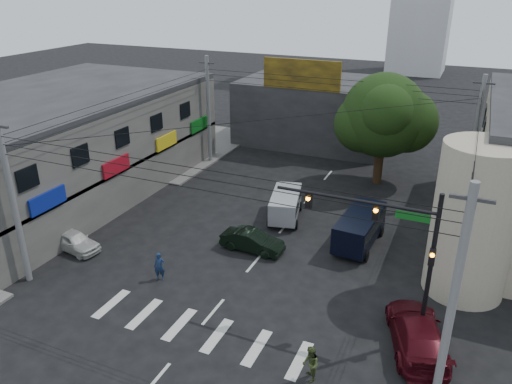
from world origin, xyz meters
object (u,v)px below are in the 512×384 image
Objects in this scene: utility_pole_far_left at (209,111)px; dark_sedan at (252,241)px; traffic_gantry at (393,238)px; silver_minivan at (285,206)px; utility_pole_near_right at (453,303)px; pedestrian_olive at (310,364)px; white_compact at (74,241)px; navy_van at (359,230)px; traffic_officer at (160,267)px; street_tree at (383,116)px; utility_pole_near_left at (13,202)px; maroon_sedan at (417,333)px; utility_pole_far_right at (474,141)px.

dark_sedan is (9.80, -12.75, -3.97)m from utility_pole_far_left.
traffic_gantry is 1.60× the size of silver_minivan.
pedestrian_olive is (-4.78, -0.85, -3.80)m from utility_pole_near_right.
white_compact is 0.83× the size of silver_minivan.
navy_van is at bearing -119.82° from silver_minivan.
utility_pole_near_right is 2.04× the size of silver_minivan.
traffic_officer is at bearing -87.00° from white_compact.
pedestrian_olive is (0.77, -11.89, -0.22)m from navy_van.
utility_pole_near_left reaches higher than street_tree.
dark_sedan is at bearing 145.32° from utility_pole_near_right.
silver_minivan is at bearing -62.23° from maroon_sedan.
utility_pole_near_right reaches higher than silver_minivan.
maroon_sedan is 3.62× the size of pedestrian_olive.
dark_sedan is 0.86× the size of silver_minivan.
utility_pole_near_right is 17.08m from silver_minivan.
navy_van is at bearing -58.21° from dark_sedan.
traffic_officer is (-3.28, -4.88, 0.17)m from dark_sedan.
utility_pole_near_left reaches higher than traffic_gantry.
utility_pole_far_right reaches higher than pedestrian_olive.
utility_pole_near_right is 12.87m from navy_van.
utility_pole_near_right and utility_pole_far_right have the same top height.
utility_pole_far_right is at bearing 81.06° from traffic_gantry.
pedestrian_olive is at bearing -3.01° from utility_pole_near_left.
navy_van is at bearing 35.54° from utility_pole_near_left.
utility_pole_far_left is at bearing -169.94° from pedestrian_olive.
traffic_officer is at bearing 135.97° from navy_van.
utility_pole_near_right reaches higher than traffic_gantry.
maroon_sedan is at bearing -114.15° from dark_sedan.
dark_sedan is (-11.20, 7.75, -3.97)m from utility_pole_near_right.
dark_sedan is (-4.70, -13.75, -4.84)m from street_tree.
utility_pole_far_right is 13.99m from silver_minivan.
utility_pole_far_left is 2.46× the size of white_compact.
utility_pole_far_right is 27.31m from white_compact.
traffic_officer is at bearing 23.77° from utility_pole_near_left.
utility_pole_far_left is 1.60× the size of maroon_sedan.
silver_minivan is at bearing -116.47° from street_tree.
pedestrian_olive is (16.22, -0.85, -3.80)m from utility_pole_near_left.
maroon_sedan is at bearing 8.22° from utility_pole_near_left.
utility_pole_near_right reaches higher than dark_sedan.
traffic_gantry reaches higher than maroon_sedan.
utility_pole_near_right is 20.50m from utility_pole_far_right.
dark_sedan is 10.68m from white_compact.
utility_pole_near_left is 20.47m from maroon_sedan.
utility_pole_near_right is at bearing 0.00° from utility_pole_near_left.
pedestrian_olive reaches higher than maroon_sedan.
navy_van reaches higher than silver_minivan.
silver_minivan is 10.35m from traffic_officer.
utility_pole_near_right is at bearing -90.95° from white_compact.
utility_pole_far_left is at bearing 135.69° from utility_pole_near_right.
navy_van is (5.38, -1.56, 0.10)m from silver_minivan.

